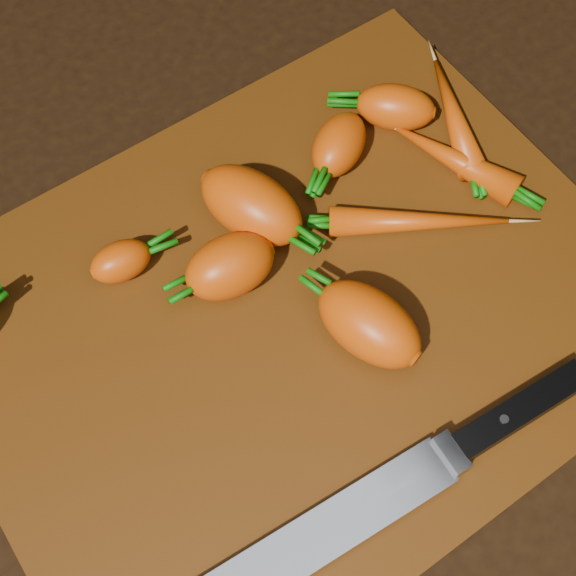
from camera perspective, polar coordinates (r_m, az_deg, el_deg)
ground at (r=0.61m, az=0.53°, el=-2.17°), size 2.00×2.00×0.01m
cutting_board at (r=0.60m, az=0.54°, el=-1.73°), size 0.50×0.40×0.01m
carrot_1 at (r=0.59m, az=-4.16°, el=1.55°), size 0.07×0.05×0.05m
carrot_2 at (r=0.61m, az=-2.63°, el=5.91°), size 0.08×0.10×0.05m
carrot_3 at (r=0.57m, az=5.79°, el=-2.57°), size 0.07×0.09×0.05m
carrot_4 at (r=0.65m, az=3.64°, el=10.14°), size 0.07×0.07×0.04m
carrot_5 at (r=0.61m, az=-11.80°, el=1.87°), size 0.05×0.04×0.03m
carrot_6 at (r=0.68m, az=7.65°, el=12.61°), size 0.07×0.07×0.04m
carrot_7 at (r=0.69m, az=11.70°, el=11.96°), size 0.07×0.12×0.02m
carrot_8 at (r=0.63m, az=9.29°, el=4.70°), size 0.13×0.10×0.02m
carrot_9 at (r=0.66m, az=11.79°, el=8.90°), size 0.06×0.11×0.03m
knife at (r=0.54m, az=4.45°, el=-15.94°), size 0.31×0.05×0.02m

